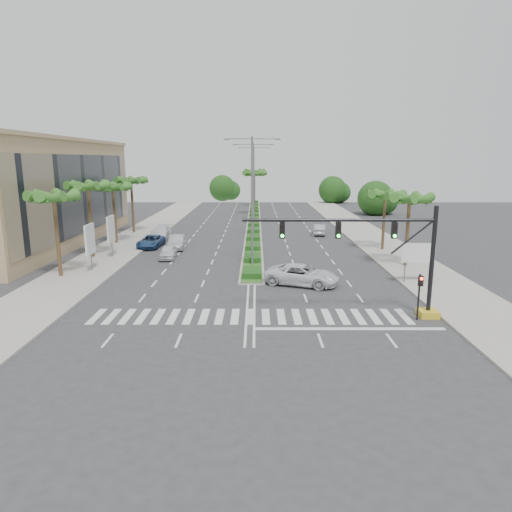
{
  "coord_description": "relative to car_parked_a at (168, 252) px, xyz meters",
  "views": [
    {
      "loc": [
        0.38,
        -28.09,
        10.01
      ],
      "look_at": [
        0.36,
        4.81,
        3.0
      ],
      "focal_mm": 32.0,
      "sensor_mm": 36.0,
      "label": 1
    }
  ],
  "objects": [
    {
      "name": "palm_median_b",
      "position": [
        8.66,
        52.29,
        6.5
      ],
      "size": [
        4.57,
        4.68,
        8.05
      ],
      "color": "brown",
      "rests_on": "ground"
    },
    {
      "name": "billboard_far",
      "position": [
        -5.84,
        0.29,
        2.29
      ],
      "size": [
        0.18,
        2.1,
        4.35
      ],
      "color": "slate",
      "rests_on": "ground"
    },
    {
      "name": "palm_left_end",
      "position": [
        -7.84,
        16.29,
        6.21
      ],
      "size": [
        4.57,
        4.68,
        7.75
      ],
      "color": "brown",
      "rests_on": "ground"
    },
    {
      "name": "palm_median_a",
      "position": [
        8.66,
        37.29,
        6.5
      ],
      "size": [
        4.57,
        4.68,
        8.05
      ],
      "color": "brown",
      "rests_on": "ground"
    },
    {
      "name": "palm_left_mid",
      "position": [
        -7.84,
        0.29,
        6.41
      ],
      "size": [
        4.57,
        4.68,
        7.95
      ],
      "color": "brown",
      "rests_on": "ground"
    },
    {
      "name": "median",
      "position": [
        8.66,
        27.29,
        -0.57
      ],
      "size": [
        2.2,
        75.0,
        0.2
      ],
      "primitive_type": "cube",
      "color": "gray",
      "rests_on": "ground"
    },
    {
      "name": "car_parked_b",
      "position": [
        -0.02,
        5.15,
        0.11
      ],
      "size": [
        2.07,
        4.89,
        1.57
      ],
      "primitive_type": "imported",
      "rotation": [
        0.0,
        0.0,
        0.09
      ],
      "color": "#ADAEB2",
      "rests_on": "ground"
    },
    {
      "name": "car_crossing",
      "position": [
        12.75,
        -10.04,
        0.15
      ],
      "size": [
        6.52,
        4.66,
        1.65
      ],
      "primitive_type": "imported",
      "rotation": [
        0.0,
        0.0,
        1.21
      ],
      "color": "white",
      "rests_on": "ground"
    },
    {
      "name": "billboard_near",
      "position": [
        -5.84,
        -5.71,
        2.29
      ],
      "size": [
        0.18,
        2.1,
        4.35
      ],
      "color": "slate",
      "rests_on": "ground"
    },
    {
      "name": "palm_right_far",
      "position": [
        23.16,
        4.29,
        5.24
      ],
      "size": [
        4.57,
        4.68,
        6.75
      ],
      "color": "brown",
      "rests_on": "ground"
    },
    {
      "name": "car_parked_c",
      "position": [
        -3.14,
        5.96,
        0.03
      ],
      "size": [
        2.66,
        5.2,
        1.41
      ],
      "primitive_type": "imported",
      "rotation": [
        0.0,
        0.0,
        -0.06
      ],
      "color": "navy",
      "rests_on": "ground"
    },
    {
      "name": "building",
      "position": [
        -17.34,
        8.29,
        5.33
      ],
      "size": [
        12.0,
        36.0,
        12.0
      ],
      "primitive_type": "cube",
      "color": "tan",
      "rests_on": "ground"
    },
    {
      "name": "car_parked_d",
      "position": [
        -3.14,
        11.46,
        0.14
      ],
      "size": [
        2.44,
        5.66,
        1.62
      ],
      "primitive_type": "imported",
      "rotation": [
        0.0,
        0.0,
        -0.03
      ],
      "color": "white",
      "rests_on": "ground"
    },
    {
      "name": "ground",
      "position": [
        8.66,
        -17.71,
        -0.67
      ],
      "size": [
        160.0,
        160.0,
        0.0
      ],
      "primitive_type": "plane",
      "color": "#333335",
      "rests_on": "ground"
    },
    {
      "name": "footpath_right",
      "position": [
        23.86,
        2.29,
        -0.6
      ],
      "size": [
        6.0,
        120.0,
        0.15
      ],
      "primitive_type": "cube",
      "color": "gray",
      "rests_on": "ground"
    },
    {
      "name": "streetlight_far",
      "position": [
        8.66,
        28.29,
        6.14
      ],
      "size": [
        5.1,
        0.25,
        12.0
      ],
      "color": "slate",
      "rests_on": "ground"
    },
    {
      "name": "car_right",
      "position": [
        17.56,
        15.06,
        0.05
      ],
      "size": [
        2.09,
        4.54,
        1.44
      ],
      "primitive_type": "imported",
      "rotation": [
        0.0,
        0.0,
        3.01
      ],
      "color": "#B6B5BA",
      "rests_on": "ground"
    },
    {
      "name": "footpath_left",
      "position": [
        -6.54,
        2.29,
        -0.6
      ],
      "size": [
        6.0,
        120.0,
        0.15
      ],
      "primitive_type": "cube",
      "color": "gray",
      "rests_on": "ground"
    },
    {
      "name": "streetlight_mid",
      "position": [
        8.66,
        12.29,
        6.14
      ],
      "size": [
        5.1,
        0.25,
        12.0
      ],
      "color": "slate",
      "rests_on": "ground"
    },
    {
      "name": "signal_gantry",
      "position": [
        17.93,
        -17.71,
        2.79
      ],
      "size": [
        12.6,
        1.2,
        7.2
      ],
      "color": "gold",
      "rests_on": "ground"
    },
    {
      "name": "median_grass",
      "position": [
        8.66,
        27.29,
        -0.45
      ],
      "size": [
        1.8,
        75.0,
        0.04
      ],
      "primitive_type": "cube",
      "color": "#2B6121",
      "rests_on": "median"
    },
    {
      "name": "direction_sign",
      "position": [
        22.16,
        -9.72,
        1.78
      ],
      "size": [
        2.7,
        0.11,
        3.4
      ],
      "color": "slate",
      "rests_on": "ground"
    },
    {
      "name": "pedestrian_signal",
      "position": [
        19.26,
        -18.38,
        1.37
      ],
      "size": [
        0.28,
        0.36,
        3.0
      ],
      "color": "black",
      "rests_on": "ground"
    },
    {
      "name": "streetlight_near",
      "position": [
        8.66,
        -3.71,
        6.14
      ],
      "size": [
        5.1,
        0.25,
        12.0
      ],
      "color": "slate",
      "rests_on": "ground"
    },
    {
      "name": "car_parked_a",
      "position": [
        0.0,
        0.0,
        0.0
      ],
      "size": [
        1.75,
        4.0,
        1.34
      ],
      "primitive_type": "imported",
      "rotation": [
        0.0,
        0.0,
        0.04
      ],
      "color": "silver",
      "rests_on": "ground"
    },
    {
      "name": "palm_left_far",
      "position": [
        -7.84,
        8.29,
        5.82
      ],
      "size": [
        4.57,
        4.68,
        7.35
      ],
      "color": "brown",
      "rests_on": "ground"
    },
    {
      "name": "palm_right_near",
      "position": [
        23.16,
        -3.71,
        5.53
      ],
      "size": [
        4.57,
        4.68,
        7.05
      ],
      "color": "brown",
      "rests_on": "ground"
    },
    {
      "name": "palm_left_near",
      "position": [
        -7.84,
        -7.71,
        6.02
      ],
      "size": [
        4.57,
        4.68,
        7.55
      ],
      "color": "brown",
      "rests_on": "ground"
    }
  ]
}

